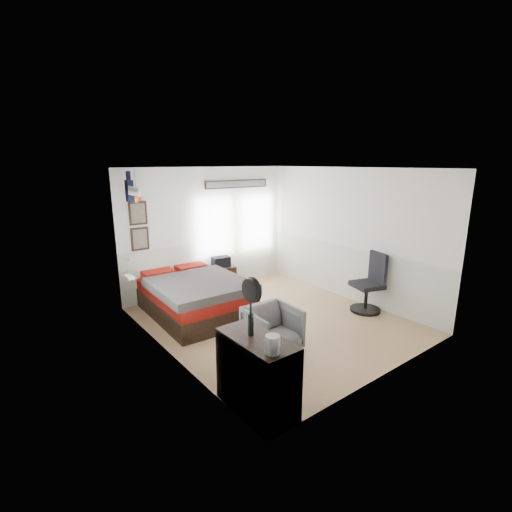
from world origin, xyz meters
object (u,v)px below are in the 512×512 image
object	(u,v)px
dresser	(257,374)
nightstand	(221,278)
armchair	(272,329)
task_chair	(370,288)
bed	(195,296)

from	to	relation	value
dresser	nightstand	bearing A→B (deg)	63.40
armchair	task_chair	world-z (taller)	task_chair
task_chair	nightstand	bearing A→B (deg)	137.39
bed	dresser	world-z (taller)	dresser
dresser	armchair	size ratio (longest dim) A/B	1.34
bed	dresser	xyz separation A→B (m)	(-0.78, -2.92, 0.11)
dresser	nightstand	world-z (taller)	dresser
nightstand	task_chair	distance (m)	3.18
armchair	task_chair	distance (m)	2.46
bed	task_chair	world-z (taller)	task_chair
dresser	armchair	bearing A→B (deg)	43.03
nightstand	task_chair	size ratio (longest dim) A/B	0.48
bed	nightstand	distance (m)	1.37
bed	armchair	xyz separation A→B (m)	(0.27, -1.95, -0.00)
nightstand	task_chair	bearing A→B (deg)	-52.15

